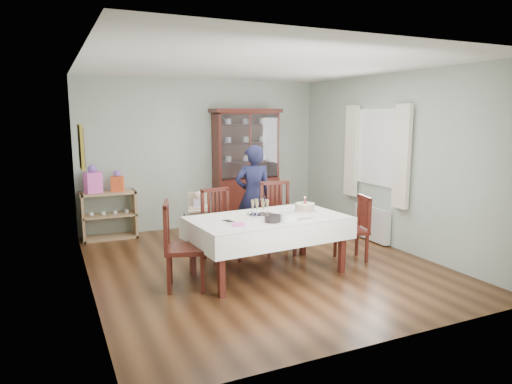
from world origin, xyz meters
TOP-DOWN VIEW (x-y plane):
  - floor at (0.00, 0.00)m, footprint 5.00×5.00m
  - room_shell at (0.00, 0.53)m, footprint 5.00×5.00m
  - dining_table at (-0.09, -0.39)m, footprint 2.08×1.30m
  - china_cabinet at (0.75, 2.26)m, footprint 1.30×0.48m
  - sideboard at (-1.75, 2.28)m, footprint 0.90×0.38m
  - picture_frame at (-2.22, 0.80)m, footprint 0.04×0.48m
  - window at (2.22, 0.30)m, footprint 0.04×1.02m
  - curtain_left at (2.16, -0.32)m, footprint 0.07×0.30m
  - curtain_right at (2.16, 0.92)m, footprint 0.07×0.30m
  - radiator at (2.16, 0.30)m, footprint 0.10×0.80m
  - chair_far_left at (-0.45, 0.38)m, footprint 0.50×0.50m
  - chair_far_right at (0.45, 0.36)m, footprint 0.56×0.56m
  - chair_end_left at (-1.23, -0.43)m, footprint 0.59×0.59m
  - chair_end_right at (1.27, -0.37)m, footprint 0.50×0.50m
  - woman at (0.29, 0.91)m, footprint 0.66×0.50m
  - high_chair at (-0.60, 0.93)m, footprint 0.51×0.51m
  - champagne_tray at (-0.14, -0.26)m, footprint 0.34×0.34m
  - birthday_cake at (0.51, -0.31)m, footprint 0.31×0.31m
  - plate_stack_dark at (-0.17, -0.67)m, footprint 0.25×0.25m
  - plate_stack_white at (0.05, -0.69)m, footprint 0.27×0.27m
  - napkin_stack at (-0.60, -0.65)m, footprint 0.19×0.19m
  - cutlery at (-0.69, -0.42)m, footprint 0.15×0.18m
  - cake_knife at (0.26, -0.69)m, footprint 0.30×0.03m
  - gift_bag_pink at (-1.98, 2.26)m, footprint 0.29×0.23m
  - gift_bag_orange at (-1.59, 2.26)m, footprint 0.23×0.20m

SIDE VIEW (x-z plane):
  - floor at x=0.00m, z-range 0.00..0.00m
  - chair_end_right at x=1.27m, z-range -0.19..0.74m
  - radiator at x=2.16m, z-range 0.02..0.57m
  - chair_far_left at x=-0.45m, z-range -0.21..0.81m
  - chair_end_left at x=-1.23m, z-range -0.21..0.84m
  - chair_far_right at x=0.45m, z-range -0.22..0.85m
  - high_chair at x=-0.60m, z-range -0.10..0.83m
  - dining_table at x=-0.09m, z-range 0.00..0.76m
  - sideboard at x=-1.75m, z-range 0.00..0.80m
  - cutlery at x=-0.69m, z-range 0.76..0.77m
  - cake_knife at x=0.26m, z-range 0.76..0.77m
  - napkin_stack at x=-0.60m, z-range 0.76..0.78m
  - woman at x=0.29m, z-range 0.00..1.60m
  - plate_stack_dark at x=-0.17m, z-range 0.76..0.85m
  - plate_stack_white at x=0.05m, z-range 0.76..0.86m
  - birthday_cake at x=0.51m, z-range 0.71..0.92m
  - champagne_tray at x=-0.14m, z-range 0.72..0.92m
  - gift_bag_orange at x=-1.59m, z-range 0.78..1.14m
  - gift_bag_pink at x=-1.98m, z-range 0.77..1.24m
  - china_cabinet at x=0.75m, z-range 0.04..2.21m
  - curtain_left at x=2.16m, z-range 0.67..2.23m
  - curtain_right at x=2.16m, z-range 0.67..2.23m
  - window at x=2.22m, z-range 0.94..2.16m
  - picture_frame at x=-2.22m, z-range 1.36..1.94m
  - room_shell at x=0.00m, z-range -0.80..4.20m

